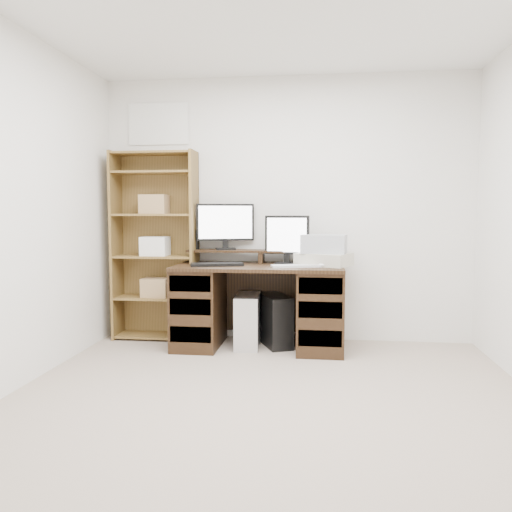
% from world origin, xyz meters
% --- Properties ---
extents(room, '(3.54, 4.04, 2.54)m').
position_xyz_m(room, '(-0.00, 0.00, 1.25)').
color(room, tan).
rests_on(room, ground).
extents(desk, '(1.50, 0.70, 0.75)m').
position_xyz_m(desk, '(-0.22, 1.64, 0.39)').
color(desk, black).
rests_on(desk, ground).
extents(riser_shelf, '(1.40, 0.22, 0.12)m').
position_xyz_m(riser_shelf, '(-0.22, 1.85, 0.84)').
color(riser_shelf, black).
rests_on(riser_shelf, desk).
extents(monitor_wide, '(0.53, 0.22, 0.43)m').
position_xyz_m(monitor_wide, '(-0.57, 1.88, 1.11)').
color(monitor_wide, black).
rests_on(monitor_wide, riser_shelf).
extents(monitor_small, '(0.41, 0.17, 0.44)m').
position_xyz_m(monitor_small, '(0.03, 1.75, 0.99)').
color(monitor_small, black).
rests_on(monitor_small, desk).
extents(speaker, '(0.08, 0.08, 0.19)m').
position_xyz_m(speaker, '(-0.87, 1.86, 0.96)').
color(speaker, black).
rests_on(speaker, riser_shelf).
extents(keyboard_black, '(0.49, 0.28, 0.03)m').
position_xyz_m(keyboard_black, '(-0.58, 1.53, 0.76)').
color(keyboard_black, black).
rests_on(keyboard_black, desk).
extents(keyboard_white, '(0.45, 0.24, 0.02)m').
position_xyz_m(keyboard_white, '(0.12, 1.52, 0.76)').
color(keyboard_white, silver).
rests_on(keyboard_white, desk).
extents(mouse, '(0.11, 0.08, 0.04)m').
position_xyz_m(mouse, '(0.36, 1.53, 0.77)').
color(mouse, white).
rests_on(mouse, desk).
extents(printer, '(0.54, 0.49, 0.11)m').
position_xyz_m(printer, '(0.36, 1.68, 0.81)').
color(printer, beige).
rests_on(printer, desk).
extents(basket, '(0.42, 0.33, 0.16)m').
position_xyz_m(basket, '(0.36, 1.68, 0.94)').
color(basket, '#A6AAB1').
rests_on(basket, printer).
extents(tower_silver, '(0.24, 0.49, 0.48)m').
position_xyz_m(tower_silver, '(-0.32, 1.66, 0.24)').
color(tower_silver, silver).
rests_on(tower_silver, ground).
extents(tower_black, '(0.37, 0.51, 0.47)m').
position_xyz_m(tower_black, '(-0.08, 1.72, 0.23)').
color(tower_black, black).
rests_on(tower_black, ground).
extents(bookshelf, '(0.80, 0.30, 1.80)m').
position_xyz_m(bookshelf, '(-1.24, 1.86, 0.92)').
color(bookshelf, olive).
rests_on(bookshelf, ground).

